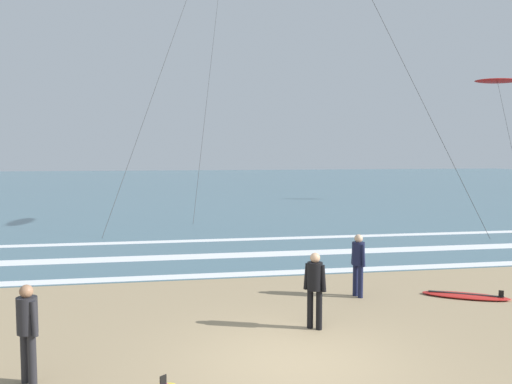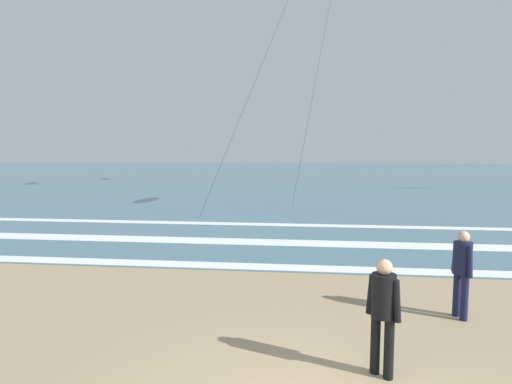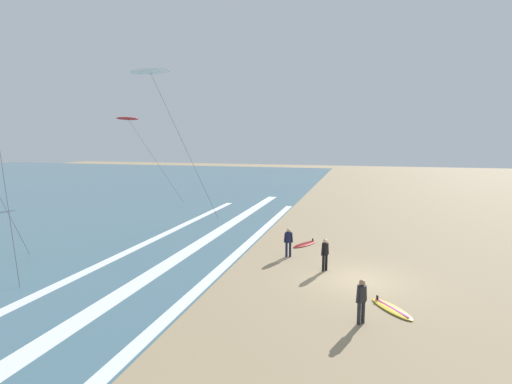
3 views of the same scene
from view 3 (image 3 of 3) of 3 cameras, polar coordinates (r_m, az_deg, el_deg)
name	(u,v)px [view 3 (image 3 of 3)]	position (r m, az deg, el deg)	size (l,w,h in m)	color
ground_plane	(357,280)	(18.70, 14.82, -12.45)	(160.00, 160.00, 0.00)	#9E8763
wave_foam_shoreline	(216,273)	(18.99, -5.95, -11.87)	(38.97, 0.58, 0.01)	white
wave_foam_mid_break	(176,259)	(21.41, -11.84, -9.70)	(47.05, 0.93, 0.01)	white
wave_foam_outer_break	(95,267)	(21.30, -22.71, -10.25)	(41.08, 0.61, 0.01)	white
surfer_mid_group	(325,252)	(19.24, 10.21, -8.73)	(0.45, 0.39, 1.60)	black
surfer_left_near	(362,297)	(14.27, 15.39, -14.85)	(0.43, 0.42, 1.60)	#232328
surfer_right_near	(288,240)	(21.20, 4.83, -7.09)	(0.32, 0.51, 1.60)	#141938
surfboard_left_pile	(392,309)	(16.01, 19.46, -16.00)	(2.03, 1.75, 0.25)	yellow
surfboard_near_water	(305,244)	(23.90, 7.25, -7.67)	(2.13, 1.54, 0.25)	red
kite_red_low_near	(128,119)	(46.90, -18.46, 10.23)	(5.45, 9.39, 8.99)	red
kite_white_high_right	(150,72)	(28.72, -15.44, 16.76)	(4.92, 4.83, 11.29)	white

